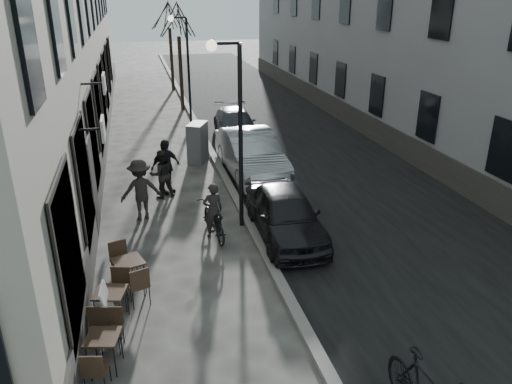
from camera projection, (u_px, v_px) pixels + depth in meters
name	position (u px, v px, depth m)	size (l,w,h in m)	color
ground	(313.00, 370.00, 8.81)	(120.00, 120.00, 0.00)	#3D3B38
road	(276.00, 128.00, 24.04)	(7.30, 60.00, 0.00)	black
kerb	(201.00, 132.00, 23.21)	(0.25, 60.00, 0.12)	gray
streetlamp_near	(234.00, 116.00, 12.97)	(0.90, 0.28, 5.09)	black
streetlamp_far	(184.00, 58.00, 23.75)	(0.90, 0.28, 5.09)	black
tree_near	(178.00, 21.00, 25.90)	(2.40, 2.40, 5.70)	black
tree_far	(169.00, 15.00, 31.29)	(2.40, 2.40, 5.70)	black
bistro_set_a	(104.00, 349.00, 8.71)	(0.67, 1.42, 0.81)	#302215
bistro_set_b	(111.00, 304.00, 9.91)	(0.79, 1.51, 0.86)	#302215
bistro_set_c	(129.00, 272.00, 10.95)	(0.87, 1.58, 0.90)	#302215
sign_board	(111.00, 313.00, 9.67)	(0.39, 0.61, 1.01)	black
utility_cabinet	(198.00, 143.00, 19.08)	(0.56, 1.02, 1.53)	slate
bicycle	(213.00, 220.00, 13.41)	(0.62, 1.78, 0.93)	black
cyclist_rider	(213.00, 210.00, 13.30)	(0.56, 0.37, 1.53)	#272321
pedestrian_near	(161.00, 174.00, 15.80)	(0.77, 0.60, 1.58)	black
pedestrian_mid	(141.00, 190.00, 14.29)	(1.17, 0.67, 1.81)	#292624
pedestrian_far	(166.00, 167.00, 16.12)	(1.06, 0.44, 1.81)	black
car_near	(286.00, 214.00, 13.30)	(1.59, 3.96, 1.35)	black
car_mid	(251.00, 154.00, 17.69)	(1.68, 4.81, 1.58)	#9EA1A6
car_far	(235.00, 124.00, 22.37)	(1.73, 4.25, 1.23)	#363840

